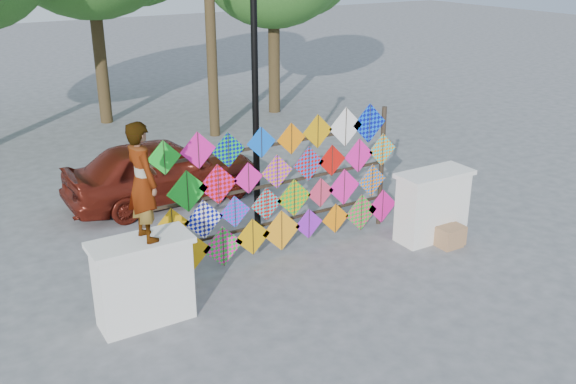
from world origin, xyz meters
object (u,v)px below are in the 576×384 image
object	(u,v)px
kite_rack	(283,187)
lamppost	(255,85)
vendor_woman	(143,182)
sedan	(163,171)

from	to	relation	value
kite_rack	lamppost	distance (m)	1.97
vendor_woman	lamppost	distance (m)	3.68
sedan	lamppost	world-z (taller)	lamppost
kite_rack	vendor_woman	world-z (taller)	vendor_woman
vendor_woman	lamppost	size ratio (longest dim) A/B	0.37
kite_rack	vendor_woman	bearing A→B (deg)	-161.06
vendor_woman	lamppost	bearing A→B (deg)	-59.16
vendor_woman	sedan	world-z (taller)	vendor_woman
kite_rack	lamppost	xyz separation A→B (m)	(0.19, 1.27, 1.49)
sedan	lamppost	size ratio (longest dim) A/B	0.89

